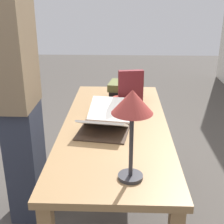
{
  "coord_description": "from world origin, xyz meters",
  "views": [
    {
      "loc": [
        1.77,
        0.04,
        1.52
      ],
      "look_at": [
        0.01,
        -0.02,
        0.83
      ],
      "focal_mm": 50.0,
      "sensor_mm": 36.0,
      "label": 1
    }
  ],
  "objects_px": {
    "open_book": "(107,120)",
    "book_stack_tall": "(126,91)",
    "person_reader": "(20,101)",
    "coffee_mug": "(118,103)",
    "reading_lamp": "(132,108)",
    "book_standing_upright": "(131,90)"
  },
  "relations": [
    {
      "from": "book_standing_upright",
      "to": "person_reader",
      "type": "bearing_deg",
      "value": -85.94
    },
    {
      "from": "book_standing_upright",
      "to": "person_reader",
      "type": "distance_m",
      "value": 0.74
    },
    {
      "from": "book_stack_tall",
      "to": "book_standing_upright",
      "type": "height_order",
      "value": "book_standing_upright"
    },
    {
      "from": "open_book",
      "to": "book_standing_upright",
      "type": "xyz_separation_m",
      "value": [
        -0.29,
        0.15,
        0.1
      ]
    },
    {
      "from": "open_book",
      "to": "coffee_mug",
      "type": "distance_m",
      "value": 0.28
    },
    {
      "from": "coffee_mug",
      "to": "person_reader",
      "type": "height_order",
      "value": "person_reader"
    },
    {
      "from": "book_standing_upright",
      "to": "reading_lamp",
      "type": "xyz_separation_m",
      "value": [
        0.87,
        -0.02,
        0.19
      ]
    },
    {
      "from": "coffee_mug",
      "to": "book_standing_upright",
      "type": "bearing_deg",
      "value": 101.23
    },
    {
      "from": "book_standing_upright",
      "to": "open_book",
      "type": "bearing_deg",
      "value": -36.51
    },
    {
      "from": "open_book",
      "to": "book_stack_tall",
      "type": "bearing_deg",
      "value": 174.31
    },
    {
      "from": "book_stack_tall",
      "to": "person_reader",
      "type": "height_order",
      "value": "person_reader"
    },
    {
      "from": "book_stack_tall",
      "to": "coffee_mug",
      "type": "height_order",
      "value": "book_stack_tall"
    },
    {
      "from": "book_standing_upright",
      "to": "reading_lamp",
      "type": "bearing_deg",
      "value": -10.64
    },
    {
      "from": "book_stack_tall",
      "to": "person_reader",
      "type": "relative_size",
      "value": 0.16
    },
    {
      "from": "book_standing_upright",
      "to": "coffee_mug",
      "type": "height_order",
      "value": "book_standing_upright"
    },
    {
      "from": "open_book",
      "to": "coffee_mug",
      "type": "xyz_separation_m",
      "value": [
        -0.27,
        0.06,
        0.01
      ]
    },
    {
      "from": "open_book",
      "to": "person_reader",
      "type": "xyz_separation_m",
      "value": [
        -0.12,
        -0.57,
        0.07
      ]
    },
    {
      "from": "reading_lamp",
      "to": "book_stack_tall",
      "type": "bearing_deg",
      "value": -179.28
    },
    {
      "from": "coffee_mug",
      "to": "person_reader",
      "type": "distance_m",
      "value": 0.65
    },
    {
      "from": "open_book",
      "to": "person_reader",
      "type": "height_order",
      "value": "person_reader"
    },
    {
      "from": "reading_lamp",
      "to": "person_reader",
      "type": "xyz_separation_m",
      "value": [
        -0.7,
        -0.7,
        -0.22
      ]
    },
    {
      "from": "reading_lamp",
      "to": "person_reader",
      "type": "relative_size",
      "value": 0.24
    }
  ]
}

